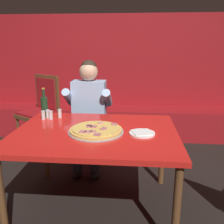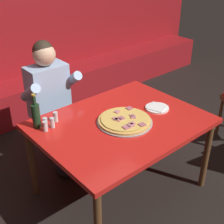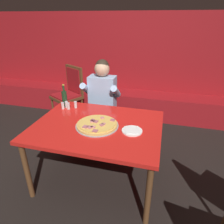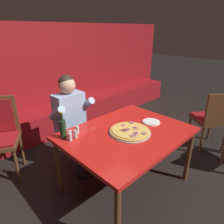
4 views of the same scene
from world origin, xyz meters
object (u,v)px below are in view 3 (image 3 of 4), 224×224
Objects in this scene: shaker_black_pepper at (67,105)px; dining_chair_near_left at (70,91)px; shaker_red_pepper_flakes at (63,106)px; pizza at (97,125)px; beer_bottle at (65,98)px; diner_seated_blue_shirt at (101,101)px; shaker_oregano at (76,105)px; shaker_parmesan at (68,106)px; plate_white_paper at (132,131)px; main_dining_table at (97,130)px.

dining_chair_near_left is (-0.43, 0.95, -0.17)m from shaker_black_pepper.
pizza is at bearing -29.00° from shaker_red_pepper_flakes.
shaker_black_pepper is at bearing -46.84° from beer_bottle.
diner_seated_blue_shirt is at bearing 52.66° from shaker_black_pepper.
shaker_red_pepper_flakes is at bearing -126.85° from diner_seated_blue_shirt.
diner_seated_blue_shirt is at bearing 61.95° from shaker_oregano.
shaker_red_pepper_flakes is 0.05m from shaker_black_pepper.
shaker_parmesan is 0.54m from diner_seated_blue_shirt.
shaker_red_pepper_flakes reaches higher than plate_white_paper.
shaker_red_pepper_flakes is at bearing 160.97° from plate_white_paper.
diner_seated_blue_shirt reaches higher than shaker_parmesan.
diner_seated_blue_shirt is at bearing -35.02° from dining_chair_near_left.
beer_bottle is 0.10m from shaker_black_pepper.
shaker_red_pepper_flakes and shaker_oregano have the same top height.
main_dining_table is 1.07× the size of diner_seated_blue_shirt.
shaker_red_pepper_flakes reaches higher than main_dining_table.
main_dining_table is 15.92× the size of shaker_black_pepper.
shaker_oregano and shaker_black_pepper have the same top height.
diner_seated_blue_shirt reaches higher than plate_white_paper.
pizza is at bearing -33.20° from shaker_parmesan.
plate_white_paper is at bearing -23.68° from beer_bottle.
shaker_oregano and shaker_parmesan have the same top height.
beer_bottle is 3.40× the size of shaker_black_pepper.
plate_white_paper is (0.38, -0.01, -0.01)m from pizza.
main_dining_table is at bearing -26.86° from shaker_red_pepper_flakes.
shaker_oregano is at bearing 43.02° from shaker_parmesan.
beer_bottle reaches higher than shaker_oregano.
main_dining_table is 2.98× the size of pizza.
main_dining_table is 0.57m from shaker_parmesan.
dining_chair_near_left is (-0.54, 0.92, -0.17)m from shaker_oregano.
shaker_oregano is at bearing 139.30° from main_dining_table.
shaker_red_pepper_flakes is at bearing -68.12° from dining_chair_near_left.
shaker_oregano is at bearing 13.82° from shaker_black_pepper.
plate_white_paper is 0.16× the size of diner_seated_blue_shirt.
shaker_parmesan is at bearing -44.00° from beer_bottle.
beer_bottle reaches higher than shaker_black_pepper.
shaker_red_pepper_flakes is 0.07× the size of diner_seated_blue_shirt.
shaker_red_pepper_flakes is at bearing -122.01° from shaker_black_pepper.
shaker_parmesan reaches higher than plate_white_paper.
shaker_black_pepper is at bearing 148.09° from main_dining_table.
plate_white_paper is at bearing -53.42° from diner_seated_blue_shirt.
main_dining_table is at bearing -53.28° from dining_chair_near_left.
diner_seated_blue_shirt is (-0.20, 0.75, 0.03)m from main_dining_table.
dining_chair_near_left is at bearing 115.56° from shaker_parmesan.
shaker_red_pepper_flakes is at bearing -79.32° from beer_bottle.
main_dining_table is 1.33× the size of dining_chair_near_left.
pizza is 0.64m from shaker_black_pepper.
diner_seated_blue_shirt is at bearing 104.91° from main_dining_table.
beer_bottle reaches higher than shaker_parmesan.
plate_white_paper is at bearing -6.64° from main_dining_table.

